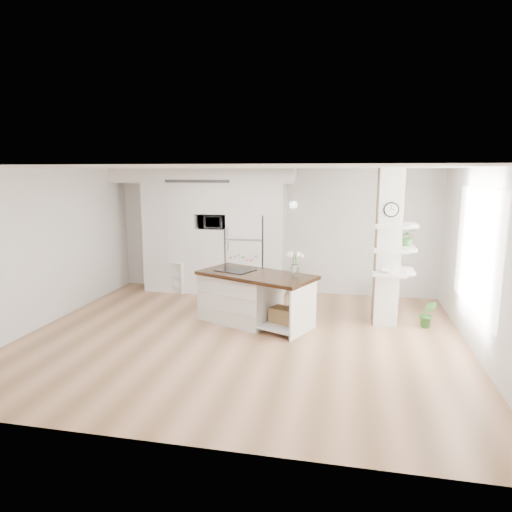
{
  "coord_description": "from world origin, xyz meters",
  "views": [
    {
      "loc": [
        1.64,
        -6.81,
        2.64
      ],
      "look_at": [
        0.04,
        0.9,
        1.18
      ],
      "focal_mm": 32.0,
      "sensor_mm": 36.0,
      "label": 1
    }
  ],
  "objects_px": {
    "refrigerator": "(247,254)",
    "floor_plant_a": "(428,314)",
    "kitchen_island": "(246,295)",
    "bookshelf": "(177,278)"
  },
  "relations": [
    {
      "from": "kitchen_island",
      "to": "refrigerator",
      "type": "bearing_deg",
      "value": 125.38
    },
    {
      "from": "kitchen_island",
      "to": "floor_plant_a",
      "type": "bearing_deg",
      "value": 28.5
    },
    {
      "from": "refrigerator",
      "to": "kitchen_island",
      "type": "distance_m",
      "value": 1.96
    },
    {
      "from": "refrigerator",
      "to": "floor_plant_a",
      "type": "xyz_separation_m",
      "value": [
        3.52,
        -1.59,
        -0.63
      ]
    },
    {
      "from": "kitchen_island",
      "to": "bookshelf",
      "type": "xyz_separation_m",
      "value": [
        -1.97,
        1.68,
        -0.17
      ]
    },
    {
      "from": "kitchen_island",
      "to": "bookshelf",
      "type": "bearing_deg",
      "value": 162.73
    },
    {
      "from": "refrigerator",
      "to": "bookshelf",
      "type": "bearing_deg",
      "value": -173.04
    },
    {
      "from": "floor_plant_a",
      "to": "bookshelf",
      "type": "bearing_deg",
      "value": 164.65
    },
    {
      "from": "kitchen_island",
      "to": "floor_plant_a",
      "type": "distance_m",
      "value": 3.14
    },
    {
      "from": "refrigerator",
      "to": "kitchen_island",
      "type": "height_order",
      "value": "refrigerator"
    }
  ]
}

